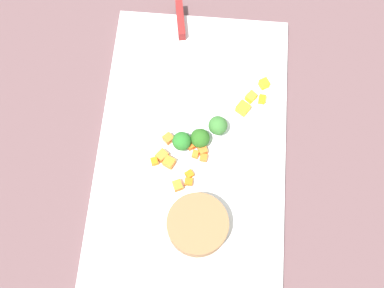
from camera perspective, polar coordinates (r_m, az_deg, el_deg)
The scene contains 24 objects.
ground_plane at distance 0.87m, azimuth 0.00°, elevation -0.50°, with size 4.00×4.00×0.00m, color brown.
cutting_board at distance 0.86m, azimuth 0.00°, elevation -0.37°, with size 0.54×0.33×0.01m, color white.
prep_bowl at distance 0.80m, azimuth 0.67°, elevation -9.51°, with size 0.10×0.10×0.03m, color #93653F.
chef_knife at distance 0.94m, azimuth -1.10°, elevation 11.68°, with size 0.31×0.07×0.02m.
carrot_dice_0 at distance 0.83m, azimuth -0.67°, elevation -4.46°, with size 0.01×0.01×0.01m, color orange.
carrot_dice_1 at distance 0.85m, azimuth 1.22°, elevation 0.12°, with size 0.01×0.01×0.01m, color orange.
carrot_dice_2 at distance 0.86m, azimuth -2.80°, elevation 0.65°, with size 0.02×0.02×0.02m, color orange.
carrot_dice_3 at distance 0.83m, azimuth -1.71°, elevation -4.91°, with size 0.02×0.01×0.01m, color orange.
carrot_dice_4 at distance 0.85m, azimuth -3.55°, elevation -1.37°, with size 0.02×0.02×0.02m, color orange.
carrot_dice_5 at distance 0.84m, azimuth -2.72°, elevation -2.17°, with size 0.02×0.02×0.02m, color orange.
carrot_dice_6 at distance 0.84m, azimuth -0.66°, elevation -3.55°, with size 0.01×0.01×0.01m, color orange.
carrot_dice_7 at distance 0.85m, azimuth 0.40°, elevation -1.22°, with size 0.01×0.01×0.01m, color orange.
carrot_dice_8 at distance 0.85m, azimuth 1.25°, elevation -0.74°, with size 0.01×0.02×0.01m, color orange.
carrot_dice_9 at distance 0.85m, azimuth -0.01°, elevation -0.03°, with size 0.02×0.02×0.01m, color orange.
carrot_dice_10 at distance 0.85m, azimuth 1.37°, elevation -1.62°, with size 0.01×0.01×0.01m, color orange.
carrot_dice_11 at distance 0.86m, azimuth 0.43°, elevation 0.62°, with size 0.01×0.01×0.01m, color orange.
carrot_dice_12 at distance 0.85m, azimuth -4.45°, elevation -2.05°, with size 0.01×0.01×0.01m, color orange.
pepper_dice_0 at distance 0.88m, azimuth 6.02°, elevation 4.20°, with size 0.02×0.02×0.02m, color yellow.
pepper_dice_1 at distance 0.89m, azimuth 6.95°, elevation 5.52°, with size 0.02×0.02×0.02m, color yellow.
pepper_dice_2 at distance 0.91m, azimuth 8.47°, elevation 7.03°, with size 0.02×0.02×0.02m, color yellow.
pepper_dice_3 at distance 0.90m, azimuth 8.24°, elevation 5.23°, with size 0.01×0.01×0.01m, color yellow.
broccoli_floret_0 at distance 0.85m, azimuth 0.95°, elevation 0.68°, with size 0.03×0.03×0.04m.
broccoli_floret_1 at distance 0.84m, azimuth -1.19°, elevation 0.64°, with size 0.03×0.03×0.04m.
broccoli_floret_2 at distance 0.85m, azimuth 3.06°, elevation 2.18°, with size 0.03×0.03×0.04m.
Camera 1 is at (0.29, 0.03, 0.82)m, focal length 45.32 mm.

